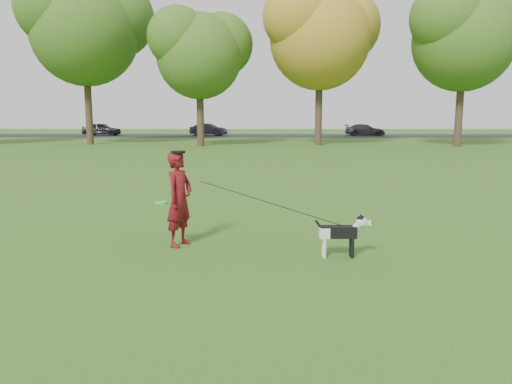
{
  "coord_description": "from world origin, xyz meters",
  "views": [
    {
      "loc": [
        0.21,
        -8.12,
        2.26
      ],
      "look_at": [
        0.09,
        0.03,
        0.95
      ],
      "focal_mm": 35.0,
      "sensor_mm": 36.0,
      "label": 1
    }
  ],
  "objects_px": {
    "car_left": "(102,129)",
    "car_right": "(365,130)",
    "man": "(179,199)",
    "dog": "(343,231)",
    "car_mid": "(208,130)"
  },
  "relations": [
    {
      "from": "man",
      "to": "car_right",
      "type": "height_order",
      "value": "man"
    },
    {
      "from": "car_mid",
      "to": "car_right",
      "type": "relative_size",
      "value": 0.92
    },
    {
      "from": "dog",
      "to": "car_mid",
      "type": "relative_size",
      "value": 0.26
    },
    {
      "from": "car_left",
      "to": "car_mid",
      "type": "relative_size",
      "value": 1.03
    },
    {
      "from": "man",
      "to": "car_mid",
      "type": "bearing_deg",
      "value": 30.13
    },
    {
      "from": "car_left",
      "to": "car_right",
      "type": "distance_m",
      "value": 25.3
    },
    {
      "from": "man",
      "to": "car_left",
      "type": "distance_m",
      "value": 42.29
    },
    {
      "from": "man",
      "to": "car_left",
      "type": "height_order",
      "value": "man"
    },
    {
      "from": "dog",
      "to": "car_right",
      "type": "bearing_deg",
      "value": 78.16
    },
    {
      "from": "dog",
      "to": "car_right",
      "type": "xyz_separation_m",
      "value": [
        8.49,
        40.5,
        0.15
      ]
    },
    {
      "from": "car_right",
      "to": "dog",
      "type": "bearing_deg",
      "value": 170.36
    },
    {
      "from": "car_right",
      "to": "car_left",
      "type": "bearing_deg",
      "value": 92.2
    },
    {
      "from": "car_mid",
      "to": "dog",
      "type": "bearing_deg",
      "value": -156.04
    },
    {
      "from": "man",
      "to": "car_right",
      "type": "distance_m",
      "value": 41.38
    },
    {
      "from": "car_left",
      "to": "car_right",
      "type": "bearing_deg",
      "value": -91.51
    }
  ]
}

